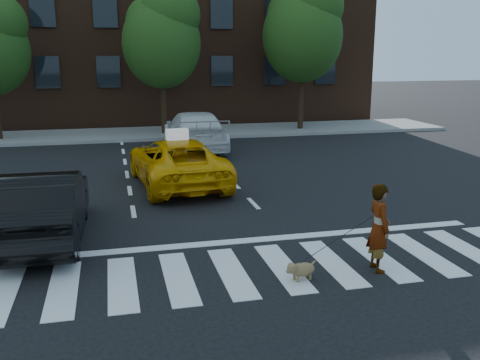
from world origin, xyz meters
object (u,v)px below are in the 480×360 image
at_px(tree_mid, 162,33).
at_px(taxi, 177,162).
at_px(black_sedan, 44,206).
at_px(woman, 379,228).
at_px(tree_right, 303,26).
at_px(dog, 300,269).
at_px(white_suv, 195,131).

height_order(tree_mid, taxi, tree_mid).
distance_m(taxi, black_sedan, 5.44).
xyz_separation_m(taxi, woman, (2.81, -7.50, 0.11)).
distance_m(tree_right, taxi, 13.39).
relative_size(taxi, dog, 8.22).
bearing_deg(woman, black_sedan, 65.84).
bearing_deg(tree_mid, dog, -88.13).
height_order(black_sedan, dog, black_sedan).
bearing_deg(tree_right, dog, -110.02).
height_order(tree_right, woman, tree_right).
xyz_separation_m(tree_right, woman, (-4.86, -17.50, -4.43)).
distance_m(woman, dog, 1.69).
distance_m(tree_right, woman, 18.70).
relative_size(white_suv, woman, 3.33).
bearing_deg(tree_mid, black_sedan, -106.00).
bearing_deg(taxi, white_suv, -109.23).
bearing_deg(dog, tree_right, 53.62).
height_order(black_sedan, white_suv, white_suv).
relative_size(tree_mid, tree_right, 0.92).
distance_m(white_suv, dog, 13.51).
relative_size(black_sedan, woman, 2.77).
relative_size(tree_mid, taxi, 1.37).
relative_size(tree_right, black_sedan, 1.67).
bearing_deg(taxi, tree_mid, -98.90).
distance_m(taxi, woman, 8.01).
distance_m(tree_right, black_sedan, 18.59).
xyz_separation_m(black_sedan, woman, (6.23, -3.27, 0.07)).
relative_size(taxi, white_suv, 0.94).
bearing_deg(tree_mid, taxi, -93.80).
bearing_deg(black_sedan, white_suv, -114.82).
relative_size(tree_mid, woman, 4.26).
height_order(taxi, dog, taxi).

